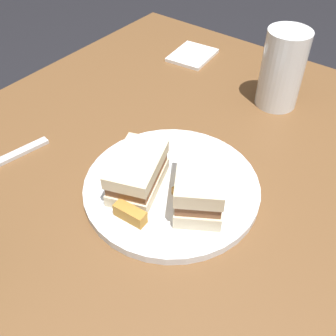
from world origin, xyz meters
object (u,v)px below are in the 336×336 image
object	(u,v)px
sandwich_half_right	(199,184)
pint_glass	(281,74)
napkin	(192,55)
sandwich_half_left	(138,173)
fork	(0,162)
plate	(172,187)

from	to	relation	value
sandwich_half_right	pint_glass	size ratio (longest dim) A/B	0.88
sandwich_half_right	napkin	xyz separation A→B (m)	(-0.39, -0.28, -0.04)
sandwich_half_left	pint_glass	xyz separation A→B (m)	(-0.36, 0.06, 0.02)
napkin	fork	distance (m)	0.52
napkin	fork	size ratio (longest dim) A/B	0.61
plate	pint_glass	world-z (taller)	pint_glass
sandwich_half_right	napkin	bearing A→B (deg)	-144.28
sandwich_half_right	pint_glass	bearing A→B (deg)	-174.66
sandwich_half_right	napkin	size ratio (longest dim) A/B	1.24
plate	napkin	bearing A→B (deg)	-149.58
sandwich_half_right	pint_glass	distance (m)	0.33
plate	sandwich_half_left	size ratio (longest dim) A/B	2.22
sandwich_half_right	pint_glass	xyz separation A→B (m)	(-0.33, -0.03, 0.02)
plate	sandwich_half_left	xyz separation A→B (m)	(0.04, -0.04, 0.04)
sandwich_half_left	napkin	world-z (taller)	sandwich_half_left
sandwich_half_right	napkin	world-z (taller)	sandwich_half_right
plate	sandwich_half_left	world-z (taller)	sandwich_half_left
plate	pint_glass	bearing A→B (deg)	176.20
plate	sandwich_half_left	bearing A→B (deg)	-47.63
pint_glass	plate	bearing A→B (deg)	-3.80
pint_glass	fork	distance (m)	0.55
napkin	pint_glass	bearing A→B (deg)	76.58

